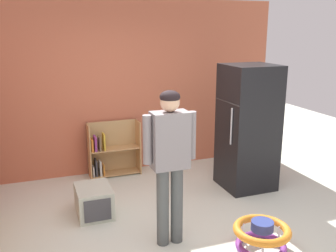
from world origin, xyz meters
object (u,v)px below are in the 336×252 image
Objects in this scene: refrigerator at (248,127)px; baby_walker at (262,235)px; bookshelf at (111,152)px; pet_carrier at (94,201)px; standing_person at (170,155)px.

refrigerator reaches higher than baby_walker.
bookshelf is 2.84m from baby_walker.
refrigerator is at bearing 3.27° from pet_carrier.
bookshelf reaches higher than pet_carrier.
standing_person is at bearing -146.24° from refrigerator.
pet_carrier is (-0.67, 0.92, -0.83)m from standing_person.
pet_carrier is at bearing -110.96° from bookshelf.
refrigerator is 3.22× the size of pet_carrier.
pet_carrier reaches higher than baby_walker.
baby_walker is (-0.71, -1.51, -0.73)m from refrigerator.
refrigerator is 2.95× the size of baby_walker.
refrigerator reaches higher than bookshelf.
standing_person is (-1.57, -1.05, 0.12)m from refrigerator.
standing_person is 1.29m from baby_walker.
baby_walker is 2.06m from pet_carrier.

